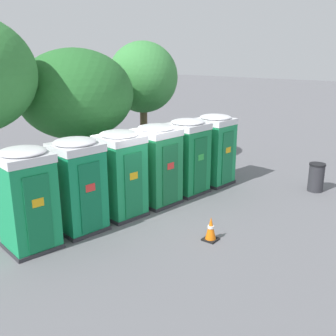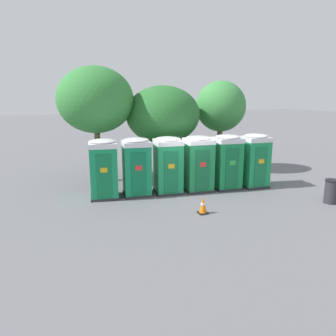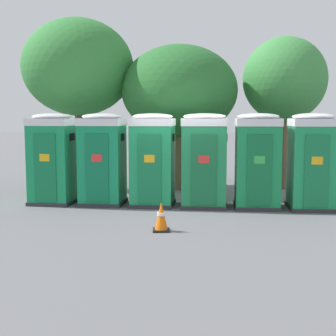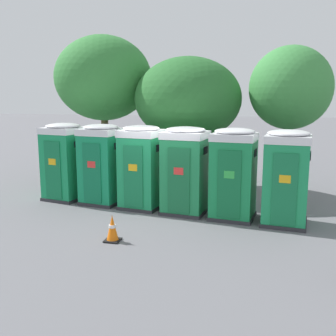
{
  "view_description": "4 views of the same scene",
  "coord_description": "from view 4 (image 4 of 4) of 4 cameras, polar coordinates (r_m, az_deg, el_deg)",
  "views": [
    {
      "loc": [
        -8.4,
        -7.53,
        4.67
      ],
      "look_at": [
        1.16,
        -0.12,
        1.07
      ],
      "focal_mm": 42.0,
      "sensor_mm": 36.0,
      "label": 1
    },
    {
      "loc": [
        -6.03,
        -13.04,
        4.43
      ],
      "look_at": [
        -0.71,
        0.13,
        1.15
      ],
      "focal_mm": 35.0,
      "sensor_mm": 36.0,
      "label": 2
    },
    {
      "loc": [
        -0.49,
        -12.63,
        2.46
      ],
      "look_at": [
        -0.27,
        0.07,
        1.05
      ],
      "focal_mm": 50.0,
      "sensor_mm": 36.0,
      "label": 3
    },
    {
      "loc": [
        3.0,
        -11.04,
        3.37
      ],
      "look_at": [
        0.18,
        0.01,
        1.31
      ],
      "focal_mm": 42.0,
      "sensor_mm": 36.0,
      "label": 4
    }
  ],
  "objects": [
    {
      "name": "ground_plane",
      "position": [
        11.93,
        -0.84,
        -6.16
      ],
      "size": [
        120.0,
        120.0,
        0.0
      ],
      "primitive_type": "plane",
      "color": "slate"
    },
    {
      "name": "portapotty_0",
      "position": [
        13.44,
        -14.81,
        0.97
      ],
      "size": [
        1.37,
        1.38,
        2.54
      ],
      "color": "#2D2D33",
      "rests_on": "ground"
    },
    {
      "name": "portapotty_1",
      "position": [
        12.67,
        -9.59,
        0.62
      ],
      "size": [
        1.34,
        1.35,
        2.54
      ],
      "color": "#2D2D33",
      "rests_on": "ground"
    },
    {
      "name": "portapotty_2",
      "position": [
        11.99,
        -3.83,
        0.2
      ],
      "size": [
        1.33,
        1.34,
        2.54
      ],
      "color": "#2D2D33",
      "rests_on": "ground"
    },
    {
      "name": "portapotty_3",
      "position": [
        11.43,
        2.53,
        -0.28
      ],
      "size": [
        1.36,
        1.33,
        2.54
      ],
      "color": "#2D2D33",
      "rests_on": "ground"
    },
    {
      "name": "portapotty_4",
      "position": [
        11.07,
        9.49,
        -0.76
      ],
      "size": [
        1.32,
        1.32,
        2.54
      ],
      "color": "#2D2D33",
      "rests_on": "ground"
    },
    {
      "name": "portapotty_5",
      "position": [
        10.83,
        16.79,
        -1.3
      ],
      "size": [
        1.28,
        1.31,
        2.54
      ],
      "color": "#2D2D33",
      "rests_on": "ground"
    },
    {
      "name": "street_tree_0",
      "position": [
        15.65,
        -9.35,
        12.68
      ],
      "size": [
        3.7,
        3.7,
        5.69
      ],
      "color": "brown",
      "rests_on": "ground"
    },
    {
      "name": "street_tree_1",
      "position": [
        14.15,
        17.34,
        10.93
      ],
      "size": [
        2.77,
        2.77,
        5.08
      ],
      "color": "brown",
      "rests_on": "ground"
    },
    {
      "name": "street_tree_2",
      "position": [
        14.31,
        2.9,
        9.88
      ],
      "size": [
        3.83,
        3.83,
        4.8
      ],
      "color": "brown",
      "rests_on": "ground"
    },
    {
      "name": "traffic_cone",
      "position": [
        9.47,
        -8.07,
        -8.69
      ],
      "size": [
        0.36,
        0.36,
        0.64
      ],
      "color": "black",
      "rests_on": "ground"
    }
  ]
}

